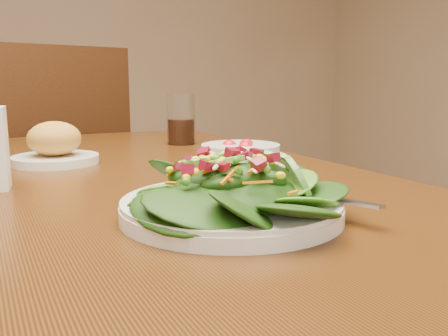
{
  "coord_description": "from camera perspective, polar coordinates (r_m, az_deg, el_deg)",
  "views": [
    {
      "loc": [
        -0.19,
        -0.83,
        0.92
      ],
      "look_at": [
        0.08,
        -0.29,
        0.81
      ],
      "focal_mm": 40.0,
      "sensor_mm": 36.0,
      "label": 1
    }
  ],
  "objects": [
    {
      "name": "dining_table",
      "position": [
        0.89,
        -13.32,
        -7.49
      ],
      "size": [
        0.9,
        1.4,
        0.75
      ],
      "color": "#4B280B",
      "rests_on": "ground_plane"
    },
    {
      "name": "chair_far",
      "position": [
        1.85,
        -18.99,
        -2.15
      ],
      "size": [
        0.59,
        0.59,
        1.02
      ],
      "rotation": [
        0.0,
        0.0,
        3.44
      ],
      "color": "black",
      "rests_on": "ground_plane"
    },
    {
      "name": "salad_plate",
      "position": [
        0.61,
        1.66,
        -2.92
      ],
      "size": [
        0.27,
        0.27,
        0.08
      ],
      "rotation": [
        0.0,
        0.0,
        -0.43
      ],
      "color": "silver",
      "rests_on": "dining_table"
    },
    {
      "name": "bread_plate",
      "position": [
        1.04,
        -18.78,
        2.34
      ],
      "size": [
        0.17,
        0.17,
        0.08
      ],
      "color": "silver",
      "rests_on": "dining_table"
    },
    {
      "name": "tomato_bowl",
      "position": [
        0.96,
        1.89,
        1.57
      ],
      "size": [
        0.15,
        0.15,
        0.05
      ],
      "color": "silver",
      "rests_on": "dining_table"
    },
    {
      "name": "drinking_glass",
      "position": [
        1.28,
        -4.94,
        5.18
      ],
      "size": [
        0.07,
        0.07,
        0.13
      ],
      "color": "silver",
      "rests_on": "dining_table"
    }
  ]
}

